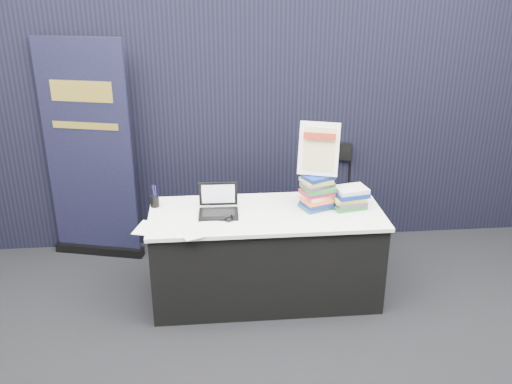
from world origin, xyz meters
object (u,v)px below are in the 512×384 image
(display_table, at_px, (266,255))
(info_sign, at_px, (319,149))
(book_stack_short, at_px, (350,198))
(book_stack_tall, at_px, (318,192))
(laptop, at_px, (218,207))
(pullup_banner, at_px, (90,165))
(stacking_chair, at_px, (331,192))

(display_table, relative_size, info_sign, 4.33)
(book_stack_short, bearing_deg, book_stack_tall, 178.81)
(book_stack_tall, bearing_deg, info_sign, 90.00)
(laptop, bearing_deg, display_table, -0.22)
(display_table, bearing_deg, book_stack_short, 2.55)
(info_sign, xyz_separation_m, pullup_banner, (-1.87, 0.80, -0.35))
(display_table, relative_size, pullup_banner, 0.91)
(book_stack_short, relative_size, stacking_chair, 0.27)
(laptop, xyz_separation_m, book_stack_tall, (0.77, 0.02, 0.08))
(display_table, bearing_deg, info_sign, 9.16)
(info_sign, relative_size, pullup_banner, 0.21)
(display_table, distance_m, info_sign, 0.94)
(book_stack_short, distance_m, pullup_banner, 2.28)
(laptop, bearing_deg, stacking_chair, 39.80)
(info_sign, distance_m, stacking_chair, 1.08)
(display_table, distance_m, laptop, 0.57)
(book_stack_tall, bearing_deg, pullup_banner, 156.13)
(display_table, bearing_deg, book_stack_tall, 4.90)
(display_table, xyz_separation_m, info_sign, (0.40, 0.07, 0.85))
(pullup_banner, distance_m, stacking_chair, 2.19)
(display_table, bearing_deg, stacking_chair, 50.19)
(book_stack_short, height_order, info_sign, info_sign)
(info_sign, bearing_deg, pullup_banner, 174.79)
(laptop, relative_size, info_sign, 0.74)
(pullup_banner, bearing_deg, book_stack_tall, -9.11)
(info_sign, bearing_deg, display_table, -152.97)
(book_stack_short, xyz_separation_m, pullup_banner, (-2.12, 0.83, 0.04))
(laptop, distance_m, info_sign, 0.88)
(info_sign, height_order, pullup_banner, pullup_banner)
(book_stack_tall, height_order, info_sign, info_sign)
(pullup_banner, bearing_deg, stacking_chair, 14.32)
(laptop, xyz_separation_m, stacking_chair, (1.07, 0.83, -0.27))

